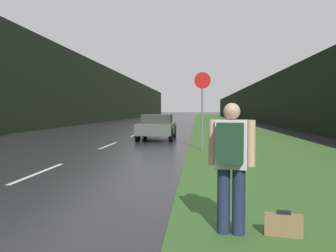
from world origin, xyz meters
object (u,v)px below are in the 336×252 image
object	(u,v)px
stop_sign	(202,104)
car_passing_near	(157,126)
hitchhiker_with_backpack	(231,160)
suitcase	(283,225)

from	to	relation	value
stop_sign	car_passing_near	bearing A→B (deg)	114.27
hitchhiker_with_backpack	car_passing_near	size ratio (longest dim) A/B	0.41
car_passing_near	suitcase	bearing A→B (deg)	102.50
suitcase	stop_sign	bearing A→B (deg)	105.97
stop_sign	hitchhiker_with_backpack	bearing A→B (deg)	-88.55
hitchhiker_with_backpack	car_passing_near	world-z (taller)	hitchhiker_with_backpack
stop_sign	suitcase	world-z (taller)	stop_sign
stop_sign	suitcase	bearing A→B (deg)	-84.64
stop_sign	hitchhiker_with_backpack	xyz separation A→B (m)	(0.24, -9.48, -0.87)
stop_sign	suitcase	size ratio (longest dim) A/B	6.55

